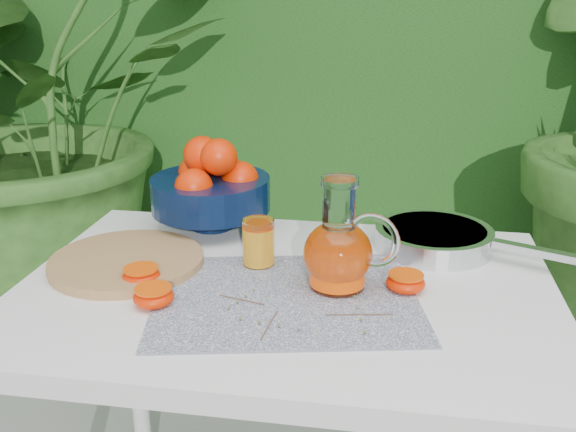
% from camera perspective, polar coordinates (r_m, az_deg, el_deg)
% --- Properties ---
extents(hedge_backdrop, '(8.00, 1.65, 2.50)m').
position_cam_1_polar(hedge_backdrop, '(3.05, 5.38, 18.14)').
color(hedge_backdrop, '#1C4915').
rests_on(hedge_backdrop, ground).
extents(potted_plant_left, '(2.39, 2.39, 1.69)m').
position_cam_1_polar(potted_plant_left, '(2.60, -21.95, 8.79)').
color(potted_plant_left, '#2B531C').
rests_on(potted_plant_left, ground).
extents(white_table, '(1.00, 0.70, 0.75)m').
position_cam_1_polar(white_table, '(1.25, -0.15, -9.51)').
color(white_table, white).
rests_on(white_table, ground).
extents(placemat, '(0.53, 0.45, 0.00)m').
position_cam_1_polar(placemat, '(1.16, -0.18, -7.22)').
color(placemat, '#0C1A46').
rests_on(placemat, white_table).
extents(cutting_board, '(0.35, 0.35, 0.02)m').
position_cam_1_polar(cutting_board, '(1.32, -14.13, -3.93)').
color(cutting_board, '#A87E4C').
rests_on(cutting_board, white_table).
extents(fruit_bowl, '(0.34, 0.34, 0.21)m').
position_cam_1_polar(fruit_bowl, '(1.47, -6.81, 2.65)').
color(fruit_bowl, black).
rests_on(fruit_bowl, white_table).
extents(juice_pitcher, '(0.19, 0.16, 0.21)m').
position_cam_1_polar(juice_pitcher, '(1.17, 4.57, -3.09)').
color(juice_pitcher, white).
rests_on(juice_pitcher, white_table).
extents(juice_tumbler, '(0.07, 0.07, 0.09)m').
position_cam_1_polar(juice_tumbler, '(1.27, -2.64, -2.44)').
color(juice_tumbler, white).
rests_on(juice_tumbler, white_table).
extents(saute_pan, '(0.45, 0.33, 0.05)m').
position_cam_1_polar(saute_pan, '(1.39, 12.97, -1.87)').
color(saute_pan, silver).
rests_on(saute_pan, white_table).
extents(orange_halves, '(0.58, 0.22, 0.04)m').
position_cam_1_polar(orange_halves, '(1.17, -4.82, -6.09)').
color(orange_halves, '#F03402').
rests_on(orange_halves, white_table).
extents(thyme_sprigs, '(0.31, 0.17, 0.01)m').
position_cam_1_polar(thyme_sprigs, '(1.10, 0.38, -8.57)').
color(thyme_sprigs, brown).
rests_on(thyme_sprigs, white_table).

